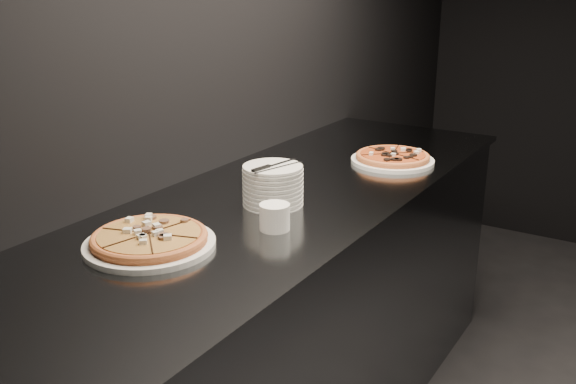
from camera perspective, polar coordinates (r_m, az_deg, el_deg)
The scene contains 7 objects.
wall_left at distance 2.15m, azimuth -9.83°, elevation 13.32°, with size 0.02×5.00×2.80m, color black.
counter at distance 2.22m, azimuth -1.16°, elevation -11.87°, with size 0.74×2.44×0.92m.
pizza_mushroom at distance 1.71m, azimuth -12.21°, elevation -4.16°, with size 0.38×0.38×0.04m.
pizza_tomato at distance 2.45m, azimuth 9.28°, elevation 3.03°, with size 0.35×0.35×0.04m.
plate_stack at distance 1.96m, azimuth -1.35°, elevation 0.61°, with size 0.18×0.18×0.12m.
cutlery at distance 1.93m, azimuth -1.41°, elevation 2.29°, with size 0.09×0.19×0.01m.
ramekin at distance 1.78m, azimuth -1.19°, elevation -2.16°, with size 0.08×0.08×0.07m.
Camera 1 is at (-1.07, -1.60, 1.59)m, focal length 40.00 mm.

